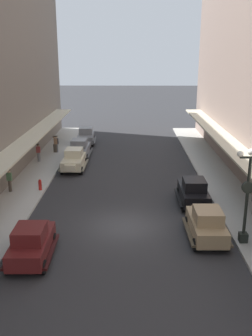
# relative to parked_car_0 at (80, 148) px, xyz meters

# --- Properties ---
(ground_plane) EXTENTS (200.00, 200.00, 0.00)m
(ground_plane) POSITION_rel_parked_car_0_xyz_m (4.66, -15.51, -0.94)
(ground_plane) COLOR #2D2D30
(sidewalk_right) EXTENTS (3.00, 60.00, 0.15)m
(sidewalk_right) POSITION_rel_parked_car_0_xyz_m (12.16, -15.51, -0.87)
(sidewalk_right) COLOR #B7B5AD
(sidewalk_right) RESTS_ON ground
(parked_car_0) EXTENTS (2.19, 4.28, 1.84)m
(parked_car_0) POSITION_rel_parked_car_0_xyz_m (0.00, 0.00, 0.00)
(parked_car_0) COLOR slate
(parked_car_0) RESTS_ON ground
(parked_car_1) EXTENTS (2.17, 4.27, 1.84)m
(parked_car_1) POSITION_rel_parked_car_0_xyz_m (9.19, -17.03, 0.00)
(parked_car_1) COLOR #997F5B
(parked_car_1) RESTS_ON ground
(parked_car_2) EXTENTS (2.14, 4.26, 1.84)m
(parked_car_2) POSITION_rel_parked_car_0_xyz_m (9.26, -11.96, 0.00)
(parked_car_2) COLOR black
(parked_car_2) RESTS_ON ground
(parked_car_3) EXTENTS (2.17, 4.27, 1.84)m
(parked_car_3) POSITION_rel_parked_car_0_xyz_m (0.02, -4.10, 0.00)
(parked_car_3) COLOR beige
(parked_car_3) RESTS_ON ground
(parked_car_4) EXTENTS (2.21, 4.29, 1.84)m
(parked_car_4) POSITION_rel_parked_car_0_xyz_m (0.12, -19.30, 0.00)
(parked_car_4) COLOR #591919
(parked_car_4) RESTS_ON ground
(parked_car_5) EXTENTS (2.31, 4.32, 1.84)m
(parked_car_5) POSITION_rel_parked_car_0_xyz_m (-0.06, 5.74, 0.00)
(parked_car_5) COLOR slate
(parked_car_5) RESTS_ON ground
(lamp_post_with_clock) EXTENTS (1.42, 0.44, 5.16)m
(lamp_post_with_clock) POSITION_rel_parked_car_0_xyz_m (11.06, -17.62, 2.04)
(lamp_post_with_clock) COLOR black
(lamp_post_with_clock) RESTS_ON sidewalk_right
(fire_hydrant) EXTENTS (0.24, 0.24, 0.82)m
(fire_hydrant) POSITION_rel_parked_car_0_xyz_m (-1.69, -9.73, -0.38)
(fire_hydrant) COLOR #B21E19
(fire_hydrant) RESTS_ON sidewalk_left
(pedestrian_0) EXTENTS (0.36, 0.28, 1.67)m
(pedestrian_0) POSITION_rel_parked_car_0_xyz_m (-2.60, 1.37, 0.07)
(pedestrian_0) COLOR #4C4238
(pedestrian_0) RESTS_ON sidewalk_left
(pedestrian_1) EXTENTS (0.36, 0.28, 1.67)m
(pedestrian_1) POSITION_rel_parked_car_0_xyz_m (-3.80, -10.08, 0.07)
(pedestrian_1) COLOR #4C4238
(pedestrian_1) RESTS_ON sidewalk_left
(pedestrian_3) EXTENTS (0.36, 0.28, 1.67)m
(pedestrian_3) POSITION_rel_parked_car_0_xyz_m (-2.52, 1.43, 0.07)
(pedestrian_3) COLOR slate
(pedestrian_3) RESTS_ON sidewalk_left
(pedestrian_4) EXTENTS (0.36, 0.28, 1.67)m
(pedestrian_4) POSITION_rel_parked_car_0_xyz_m (-2.76, 1.39, 0.07)
(pedestrian_4) COLOR #4C4238
(pedestrian_4) RESTS_ON sidewalk_left
(pedestrian_5) EXTENTS (0.36, 0.28, 1.67)m
(pedestrian_5) POSITION_rel_parked_car_0_xyz_m (-3.57, -2.05, 0.07)
(pedestrian_5) COLOR slate
(pedestrian_5) RESTS_ON sidewalk_left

